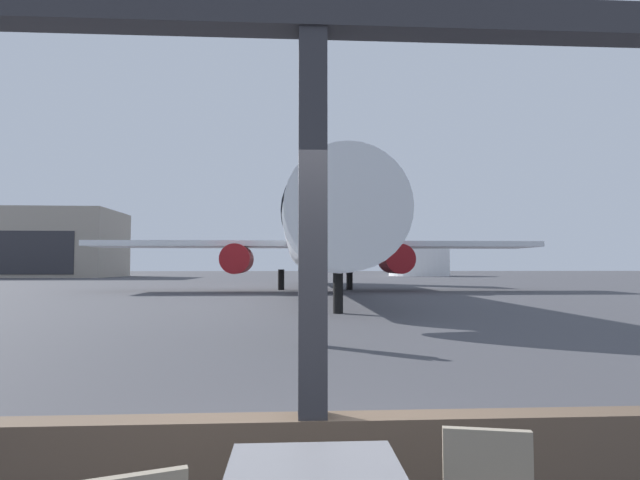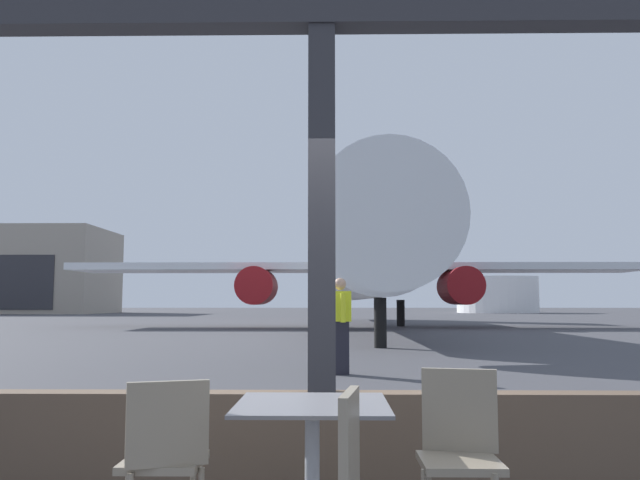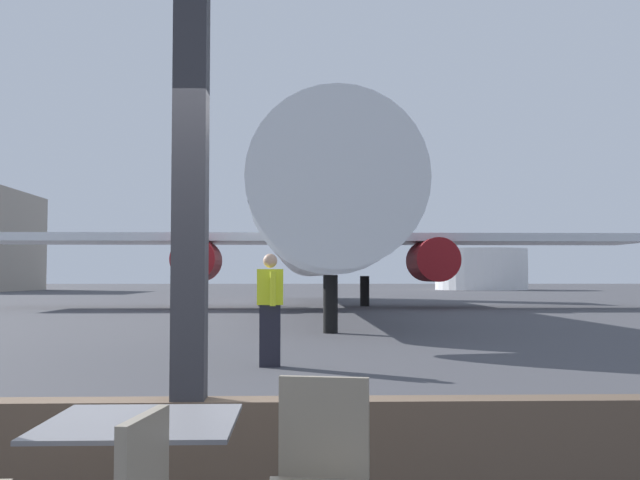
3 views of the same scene
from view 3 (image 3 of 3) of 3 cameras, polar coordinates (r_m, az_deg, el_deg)
The scene contains 6 objects.
ground_plane at distance 44.58m, azimuth -2.65°, elevation -4.58°, with size 220.00×220.00×0.00m, color #424247.
window_frame at distance 4.60m, azimuth -9.82°, elevation -4.05°, with size 8.56×0.24×3.62m.
cafe_chair_aisle_left at distance 3.36m, azimuth -0.01°, elevation -16.84°, with size 0.45×0.45×0.94m.
airplane at distance 33.13m, azimuth -0.35°, elevation 0.71°, with size 29.85×36.44×10.42m.
ground_crew_worker at distance 11.70m, azimuth -3.79°, elevation -5.14°, with size 0.40×0.56×1.74m.
fuel_storage_tank at distance 83.63m, azimuth 12.07°, elevation -2.19°, with size 9.88×9.88×4.40m, color white.
Camera 3 is at (0.64, -4.55, 1.38)m, focal length 42.36 mm.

